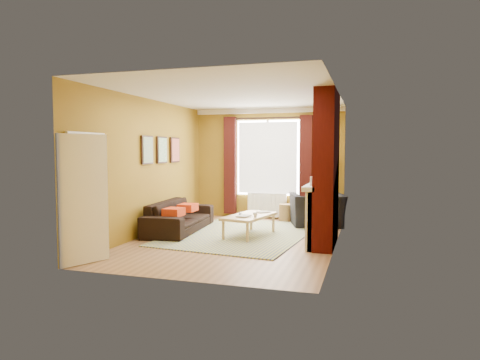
# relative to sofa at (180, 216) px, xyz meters

# --- Properties ---
(ground) EXTENTS (5.50, 5.50, 0.00)m
(ground) POSITION_rel_sofa_xyz_m (1.42, -0.45, -0.33)
(ground) COLOR olive
(ground) RESTS_ON ground
(room_walls) EXTENTS (3.82, 5.54, 2.83)m
(room_walls) POSITION_rel_sofa_xyz_m (2.06, -0.18, 1.06)
(room_walls) COLOR olive
(room_walls) RESTS_ON ground
(striped_rug) EXTENTS (2.92, 3.80, 0.02)m
(striped_rug) POSITION_rel_sofa_xyz_m (1.38, 0.05, -0.32)
(striped_rug) COLOR #354693
(striped_rug) RESTS_ON ground
(sofa) EXTENTS (1.02, 2.28, 0.65)m
(sofa) POSITION_rel_sofa_xyz_m (0.00, 0.00, 0.00)
(sofa) COLOR black
(sofa) RESTS_ON ground
(armchair) EXTENTS (1.41, 1.31, 0.75)m
(armchair) POSITION_rel_sofa_xyz_m (2.76, 1.46, 0.05)
(armchair) COLOR black
(armchair) RESTS_ON ground
(coffee_table) EXTENTS (0.92, 1.43, 0.44)m
(coffee_table) POSITION_rel_sofa_xyz_m (1.59, -0.10, 0.07)
(coffee_table) COLOR #D5B67B
(coffee_table) RESTS_ON ground
(wicker_stool) EXTENTS (0.43, 0.43, 0.42)m
(wicker_stool) POSITION_rel_sofa_xyz_m (1.95, 1.95, -0.11)
(wicker_stool) COLOR olive
(wicker_stool) RESTS_ON ground
(floor_lamp) EXTENTS (0.26, 0.26, 1.69)m
(floor_lamp) POSITION_rel_sofa_xyz_m (2.97, 1.95, 1.01)
(floor_lamp) COLOR black
(floor_lamp) RESTS_ON ground
(book_a) EXTENTS (0.28, 0.34, 0.03)m
(book_a) POSITION_rel_sofa_xyz_m (1.44, -0.34, 0.13)
(book_a) COLOR #999999
(book_a) RESTS_ON coffee_table
(book_b) EXTENTS (0.32, 0.32, 0.02)m
(book_b) POSITION_rel_sofa_xyz_m (1.72, 0.38, 0.12)
(book_b) COLOR #999999
(book_b) RESTS_ON coffee_table
(mug) EXTENTS (0.10, 0.10, 0.09)m
(mug) POSITION_rel_sofa_xyz_m (1.77, -0.35, 0.16)
(mug) COLOR #999999
(mug) RESTS_ON coffee_table
(tv_remote) EXTENTS (0.07, 0.15, 0.02)m
(tv_remote) POSITION_rel_sofa_xyz_m (1.38, -0.06, 0.12)
(tv_remote) COLOR #242427
(tv_remote) RESTS_ON coffee_table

